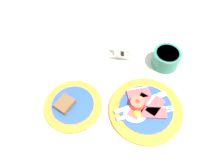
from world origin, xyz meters
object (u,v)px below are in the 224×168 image
object	(u,v)px
breakfast_plate	(145,109)
teaspoon_by_saucer	(91,129)
bread_plate	(72,105)
number_card	(123,52)
sugar_cup	(166,58)

from	to	relation	value
breakfast_plate	teaspoon_by_saucer	size ratio (longest dim) A/B	1.52
bread_plate	teaspoon_by_saucer	world-z (taller)	bread_plate
breakfast_plate	number_card	xyz separation A→B (m)	(-0.09, 0.21, 0.03)
breakfast_plate	sugar_cup	size ratio (longest dim) A/B	2.45
breakfast_plate	number_card	size ratio (longest dim) A/B	3.25
sugar_cup	number_card	distance (m)	0.16
sugar_cup	bread_plate	bearing A→B (deg)	-145.13
teaspoon_by_saucer	breakfast_plate	bearing A→B (deg)	-110.96
breakfast_plate	bread_plate	xyz separation A→B (m)	(-0.23, -0.01, -0.00)
breakfast_plate	teaspoon_by_saucer	distance (m)	0.18
sugar_cup	breakfast_plate	bearing A→B (deg)	-109.22
sugar_cup	teaspoon_by_saucer	size ratio (longest dim) A/B	0.62
teaspoon_by_saucer	number_card	bearing A→B (deg)	-62.58
breakfast_plate	number_card	world-z (taller)	number_card
bread_plate	sugar_cup	size ratio (longest dim) A/B	1.94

